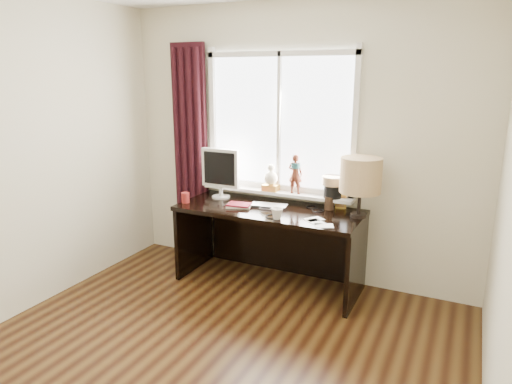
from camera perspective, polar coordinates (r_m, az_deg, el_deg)
The scene contains 14 objects.
wall_back at distance 4.36m, azimuth 4.91°, elevation 5.98°, with size 3.50×2.60×0.00m, color beige.
laptop at distance 4.23m, azimuth 1.67°, elevation -1.71°, with size 0.34×0.22×0.03m, color silver.
mug at distance 3.88m, azimuth 2.64°, elevation -2.65°, with size 0.10×0.10×0.10m, color white.
red_cup at distance 4.41m, azimuth -8.81°, elevation -0.69°, with size 0.08×0.08×0.10m, color maroon.
window at distance 4.37m, azimuth 3.02°, elevation 6.08°, with size 1.52×0.21×1.40m.
curtain at distance 4.83m, azimuth -8.22°, elevation 4.50°, with size 0.38×0.09×2.25m.
desk at distance 4.35m, azimuth 2.15°, elevation -4.81°, with size 1.70×0.70×0.75m.
monitor at distance 4.50m, azimuth -4.48°, elevation 2.72°, with size 0.40×0.18×0.49m.
notebook_stack at distance 4.23m, azimuth -2.14°, elevation -1.66°, with size 0.26×0.22×0.03m.
brush_holder at distance 4.19m, azimuth 9.16°, elevation -1.34°, with size 0.09×0.09×0.25m.
icon_frame at distance 4.24m, azimuth 10.55°, elevation -1.17°, with size 0.10×0.04×0.13m.
table_lamp at distance 3.94m, azimuth 12.96°, elevation 1.98°, with size 0.35×0.35×0.52m.
loose_papers at distance 3.83m, azimuth 7.73°, elevation -3.75°, with size 0.30×0.30×0.00m.
desk_cables at distance 4.08m, azimuth 5.16°, elevation -2.51°, with size 0.45×0.56×0.01m.
Camera 1 is at (1.54, -2.03, 1.95)m, focal length 32.00 mm.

